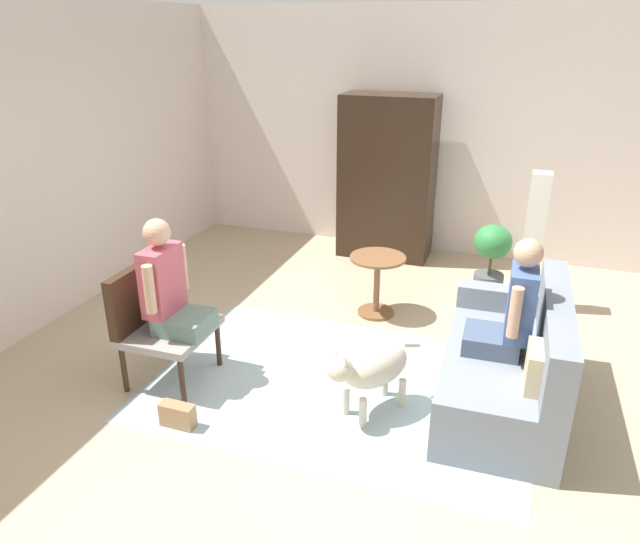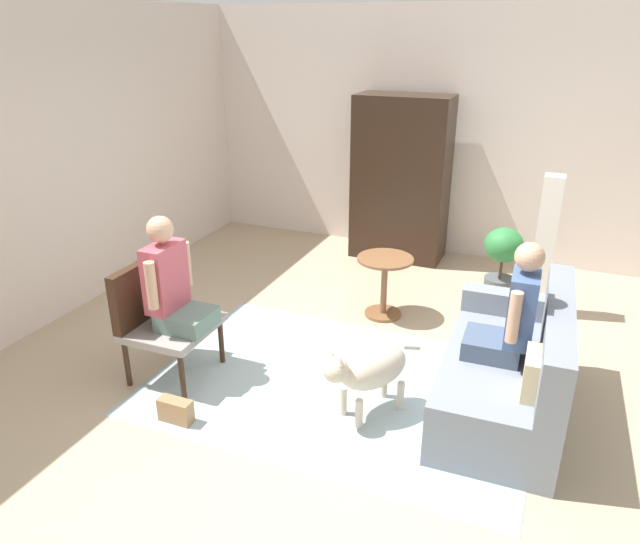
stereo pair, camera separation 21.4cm
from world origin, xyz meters
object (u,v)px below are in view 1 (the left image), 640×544
(round_end_table, at_px, (377,279))
(potted_plant, at_px, (491,258))
(couch, at_px, (509,367))
(column_lamp, at_px, (533,243))
(person_on_couch, at_px, (512,309))
(dog, at_px, (372,367))
(handbag, at_px, (178,415))
(person_on_armchair, at_px, (169,287))
(armoire_cabinet, at_px, (387,178))
(armchair, at_px, (154,315))

(round_end_table, bearing_deg, potted_plant, 33.91)
(couch, bearing_deg, column_lamp, 87.58)
(person_on_couch, distance_m, dog, 1.06)
(potted_plant, height_order, column_lamp, column_lamp)
(handbag, bearing_deg, person_on_armchair, 122.24)
(armoire_cabinet, height_order, handbag, armoire_cabinet)
(potted_plant, height_order, handbag, potted_plant)
(armchair, xyz_separation_m, potted_plant, (2.37, 2.33, -0.07))
(couch, bearing_deg, round_end_table, 138.69)
(person_on_armchair, relative_size, armoire_cabinet, 0.46)
(column_lamp, bearing_deg, armchair, -139.88)
(round_end_table, distance_m, potted_plant, 1.21)
(column_lamp, bearing_deg, round_end_table, -154.71)
(round_end_table, distance_m, handbag, 2.37)
(potted_plant, distance_m, handbag, 3.44)
(person_on_couch, height_order, armoire_cabinet, armoire_cabinet)
(armchair, relative_size, round_end_table, 1.55)
(person_on_armchair, height_order, dog, person_on_armchair)
(armchair, xyz_separation_m, handbag, (0.49, -0.53, -0.45))
(column_lamp, height_order, armoire_cabinet, armoire_cabinet)
(column_lamp, bearing_deg, handbag, -128.32)
(round_end_table, xyz_separation_m, handbag, (-0.87, -2.19, -0.29))
(potted_plant, relative_size, armoire_cabinet, 0.43)
(round_end_table, bearing_deg, person_on_armchair, -126.12)
(armchair, bearing_deg, person_on_armchair, 0.96)
(dog, bearing_deg, potted_plant, 74.22)
(potted_plant, bearing_deg, armoire_cabinet, 143.68)
(armoire_cabinet, bearing_deg, couch, -59.81)
(armchair, distance_m, armoire_cabinet, 3.49)
(couch, distance_m, armoire_cabinet, 3.28)
(person_on_couch, relative_size, potted_plant, 1.06)
(couch, relative_size, armchair, 1.74)
(armchair, height_order, armoire_cabinet, armoire_cabinet)
(potted_plant, relative_size, column_lamp, 0.59)
(couch, xyz_separation_m, handbag, (-2.17, -1.05, -0.23))
(armchair, relative_size, handbag, 3.74)
(person_on_couch, xyz_separation_m, person_on_armchair, (-2.47, -0.50, 0.01))
(round_end_table, height_order, dog, round_end_table)
(person_on_couch, bearing_deg, round_end_table, 137.29)
(column_lamp, xyz_separation_m, armoire_cabinet, (-1.69, 1.00, 0.28))
(handbag, bearing_deg, potted_plant, 56.81)
(dog, bearing_deg, column_lamp, 65.60)
(person_on_armchair, distance_m, round_end_table, 2.10)
(person_on_couch, xyz_separation_m, round_end_table, (-1.26, 1.16, -0.43))
(round_end_table, height_order, potted_plant, potted_plant)
(couch, distance_m, person_on_armchair, 2.60)
(round_end_table, bearing_deg, person_on_couch, -42.71)
(armchair, bearing_deg, couch, 11.06)
(person_on_armchair, height_order, handbag, person_on_armchair)
(round_end_table, height_order, column_lamp, column_lamp)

